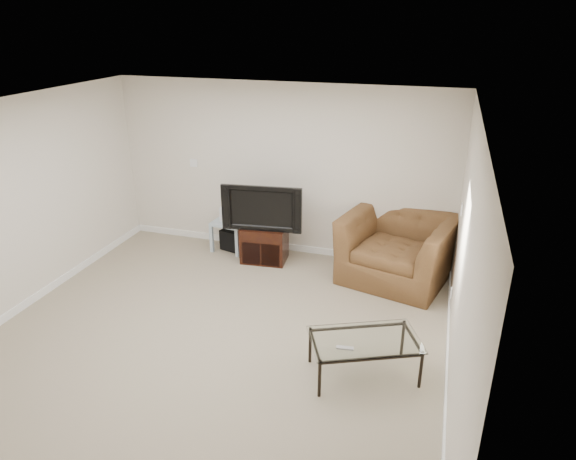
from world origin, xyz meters
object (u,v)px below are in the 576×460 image
(tv_stand, at_px, (264,244))
(television, at_px, (263,206))
(side_table, at_px, (231,235))
(subwoofer, at_px, (234,238))
(recliner, at_px, (398,238))
(coffee_table, at_px, (364,357))

(tv_stand, xyz_separation_m, television, (0.00, -0.03, 0.59))
(tv_stand, xyz_separation_m, side_table, (-0.62, 0.23, -0.03))
(side_table, xyz_separation_m, subwoofer, (0.03, 0.02, -0.07))
(television, height_order, recliner, recliner)
(recliner, bearing_deg, television, -164.95)
(subwoofer, bearing_deg, recliner, -5.69)
(tv_stand, relative_size, subwoofer, 2.02)
(television, bearing_deg, side_table, 150.44)
(television, relative_size, side_table, 2.18)
(recliner, distance_m, coffee_table, 2.19)
(tv_stand, distance_m, television, 0.59)
(television, height_order, side_table, television)
(television, relative_size, coffee_table, 1.00)
(side_table, relative_size, coffee_table, 0.46)
(side_table, bearing_deg, tv_stand, -20.39)
(coffee_table, bearing_deg, subwoofer, 135.00)
(subwoofer, height_order, coffee_table, coffee_table)
(side_table, bearing_deg, subwoofer, 27.69)
(subwoofer, bearing_deg, television, -24.78)
(coffee_table, bearing_deg, side_table, 135.56)
(coffee_table, bearing_deg, recliner, 87.96)
(subwoofer, bearing_deg, tv_stand, -22.73)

